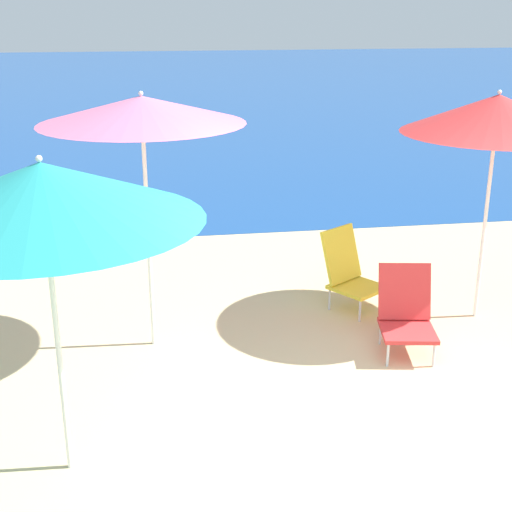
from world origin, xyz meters
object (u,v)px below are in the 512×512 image
Objects in this scene: beach_umbrella_red at (497,114)px; beach_chair_yellow at (349,270)px; beach_umbrella_pink at (142,110)px; beach_chair_red at (406,311)px; beach_umbrella_teal at (42,192)px.

beach_umbrella_red is 2.72× the size of beach_chair_yellow.
beach_umbrella_pink is 2.80× the size of beach_chair_yellow.
beach_umbrella_pink is at bearing 161.05° from beach_chair_yellow.
beach_chair_yellow reaches higher than beach_chair_red.
beach_umbrella_pink is at bearing 178.37° from beach_chair_red.
beach_umbrella_red is (3.79, 1.89, 0.10)m from beach_umbrella_teal.
beach_umbrella_red reaches higher than beach_umbrella_teal.
beach_umbrella_pink is at bearing 71.33° from beach_umbrella_teal.
beach_chair_yellow is at bearing 160.55° from beach_umbrella_red.
beach_umbrella_teal is at bearing -153.44° from beach_umbrella_red.
beach_umbrella_teal reaches higher than beach_chair_yellow.
beach_umbrella_red is at bearing 26.56° from beach_umbrella_teal.
beach_umbrella_pink reaches higher than beach_umbrella_teal.
beach_umbrella_teal is at bearing -144.94° from beach_chair_red.
beach_umbrella_teal reaches higher than beach_chair_red.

